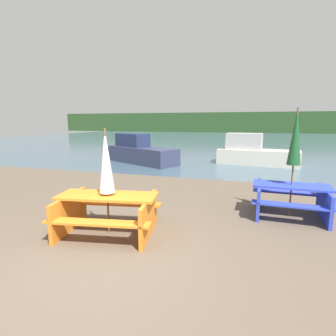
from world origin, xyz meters
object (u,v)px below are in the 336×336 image
Objects in this scene: picnic_table_blue at (290,197)px; umbrella_white at (106,161)px; umbrella_darkgreen at (296,137)px; picnic_table_orange at (108,210)px; boat_second at (140,152)px; boat at (254,153)px.

umbrella_white reaches higher than picnic_table_blue.
umbrella_darkgreen is (-0.00, -0.00, 1.36)m from picnic_table_blue.
picnic_table_orange is 1.22× the size of picnic_table_blue.
umbrella_darkgreen is 9.15m from boat_second.
boat_second is at bearing 109.36° from picnic_table_orange.
boat is (-0.69, 7.53, 0.13)m from picnic_table_blue.
picnic_table_blue is 0.84× the size of umbrella_white.
boat_second is at bearing -160.95° from boat.
umbrella_darkgreen is at bearing -77.17° from boat.
picnic_table_blue is 0.42× the size of boat.
umbrella_darkgreen reaches higher than umbrella_white.
boat_second is (-6.46, 6.36, 0.13)m from picnic_table_blue.
picnic_table_blue is at bearing -17.39° from boat_second.
umbrella_darkgreen is 7.66m from boat.
umbrella_white is 0.50× the size of boat.
boat is 0.92× the size of boat_second.
boat is (2.81, 9.59, -0.84)m from umbrella_white.
picnic_table_blue is at bearing 45.00° from umbrella_darkgreen.
picnic_table_orange is 0.52× the size of boat.
umbrella_darkgreen is at bearing 30.53° from picnic_table_orange.
umbrella_darkgreen is (3.50, 2.07, 0.39)m from umbrella_white.
picnic_table_orange is at bearing 0.00° from umbrella_white.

